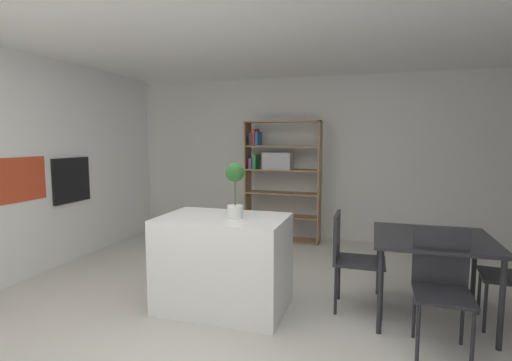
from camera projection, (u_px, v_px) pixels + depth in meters
name	position (u px, v px, depth m)	size (l,w,h in m)	color
ground_plane	(232.00, 326.00, 3.34)	(9.12, 9.12, 0.00)	beige
ceiling_slab	(230.00, 12.00, 3.06)	(6.64, 6.50, 0.06)	white
back_partition	(301.00, 158.00, 6.27)	(6.64, 0.06, 2.58)	silver
cabinet_niche_splashback	(2.00, 182.00, 4.11)	(0.01, 1.12, 0.50)	#CC4223
built_in_oven	(71.00, 180.00, 5.03)	(0.06, 0.61, 0.58)	black
kitchen_island	(224.00, 263.00, 3.66)	(1.17, 0.77, 0.88)	white
potted_plant_on_island	(235.00, 185.00, 3.54)	(0.17, 0.17, 0.50)	white
open_bookshelf	(279.00, 172.00, 6.08)	(1.17, 0.33, 1.88)	#997551
dining_table	(433.00, 245.00, 3.43)	(1.00, 0.97, 0.75)	#232328
dining_chair_island_side	(349.00, 252.00, 3.65)	(0.46, 0.41, 0.91)	#232328
dining_chair_near	(441.00, 279.00, 2.96)	(0.42, 0.44, 0.92)	#232328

